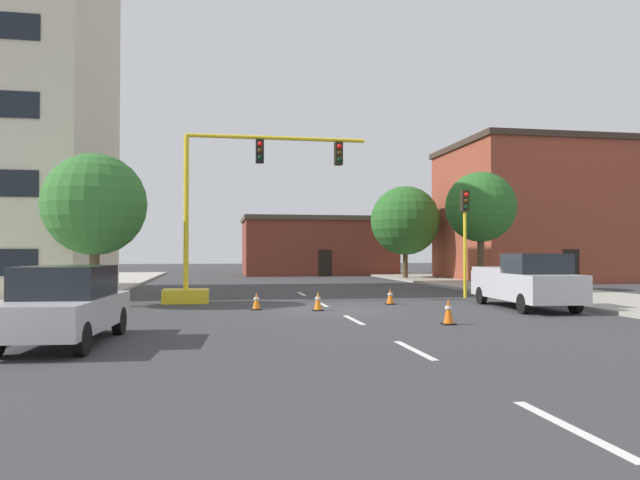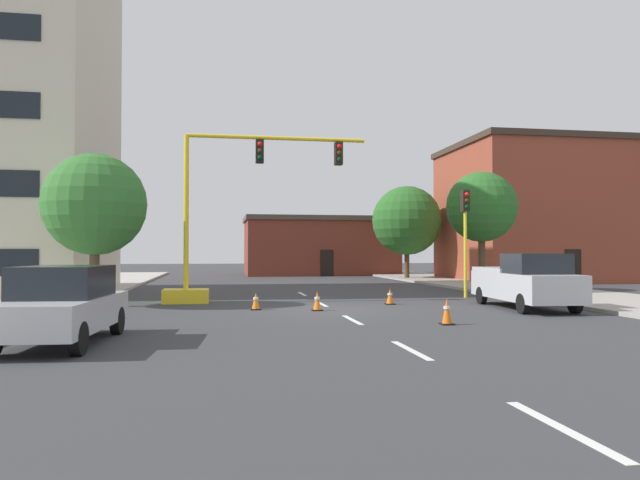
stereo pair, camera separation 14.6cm
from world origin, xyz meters
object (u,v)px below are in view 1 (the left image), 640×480
object	(u,v)px
sedan_silver_near_left	(65,304)
traffic_cone_roadside_c	(256,301)
tree_left_near	(95,205)
traffic_light_pole_right	(465,219)
traffic_signal_gantry	(212,248)
traffic_cone_roadside_b	(448,311)
pickup_truck_silver	(525,282)
tree_right_mid	(481,207)
tree_right_far	(405,221)
traffic_cone_roadside_a	(318,301)
traffic_cone_roadside_d	(390,297)

from	to	relation	value
sedan_silver_near_left	traffic_cone_roadside_c	xyz separation A→B (m)	(4.72, 6.98, -0.58)
tree_left_near	traffic_light_pole_right	bearing A→B (deg)	6.36
traffic_signal_gantry	traffic_cone_roadside_b	size ratio (longest dim) A/B	10.96
pickup_truck_silver	sedan_silver_near_left	size ratio (longest dim) A/B	1.19
pickup_truck_silver	traffic_cone_roadside_b	bearing A→B (deg)	-139.24
traffic_light_pole_right	sedan_silver_near_left	world-z (taller)	traffic_light_pole_right
pickup_truck_silver	traffic_cone_roadside_b	size ratio (longest dim) A/B	7.34
tree_right_mid	traffic_cone_roadside_b	world-z (taller)	tree_right_mid
traffic_signal_gantry	pickup_truck_silver	world-z (taller)	traffic_signal_gantry
traffic_signal_gantry	tree_right_mid	bearing A→B (deg)	18.66
tree_right_far	traffic_cone_roadside_b	world-z (taller)	tree_right_far
traffic_light_pole_right	tree_right_far	world-z (taller)	tree_right_far
traffic_cone_roadside_a	sedan_silver_near_left	bearing A→B (deg)	-137.14
traffic_signal_gantry	traffic_cone_roadside_d	xyz separation A→B (m)	(6.86, -2.01, -1.89)
tree_left_near	traffic_cone_roadside_a	size ratio (longest dim) A/B	8.46
pickup_truck_silver	traffic_cone_roadside_a	size ratio (longest dim) A/B	8.16
sedan_silver_near_left	traffic_cone_roadside_c	world-z (taller)	sedan_silver_near_left
traffic_cone_roadside_b	traffic_cone_roadside_c	distance (m)	7.21
pickup_truck_silver	traffic_cone_roadside_c	bearing A→B (deg)	172.88
tree_right_far	traffic_cone_roadside_d	bearing A→B (deg)	-109.92
tree_left_near	traffic_cone_roadside_a	world-z (taller)	tree_left_near
tree_left_near	traffic_cone_roadside_c	bearing A→B (deg)	-20.22
tree_right_far	tree_right_mid	distance (m)	12.76
pickup_truck_silver	traffic_cone_roadside_a	bearing A→B (deg)	175.94
tree_left_near	traffic_cone_roadside_d	bearing A→B (deg)	-4.74
traffic_cone_roadside_d	traffic_signal_gantry	bearing A→B (deg)	163.67
sedan_silver_near_left	traffic_cone_roadside_b	xyz separation A→B (m)	(9.77, 1.85, -0.52)
tree_right_mid	pickup_truck_silver	xyz separation A→B (m)	(-2.60, -9.12, -3.40)
traffic_cone_roadside_b	traffic_cone_roadside_c	xyz separation A→B (m)	(-5.06, 5.14, -0.07)
pickup_truck_silver	sedan_silver_near_left	bearing A→B (deg)	-158.04
tree_left_near	traffic_cone_roadside_b	size ratio (longest dim) A/B	7.61
traffic_signal_gantry	pickup_truck_silver	distance (m)	12.12
traffic_light_pole_right	tree_left_near	size ratio (longest dim) A/B	0.84
traffic_signal_gantry	traffic_light_pole_right	world-z (taller)	traffic_signal_gantry
tree_right_far	tree_left_near	xyz separation A→B (m)	(-18.20, -18.51, -0.52)
sedan_silver_near_left	traffic_cone_roadside_b	bearing A→B (deg)	10.69
sedan_silver_near_left	traffic_cone_roadside_d	world-z (taller)	sedan_silver_near_left
traffic_cone_roadside_a	traffic_cone_roadside_b	distance (m)	5.37
sedan_silver_near_left	traffic_cone_roadside_c	size ratio (longest dim) A/B	7.48
tree_right_mid	traffic_cone_roadside_a	xyz separation A→B (m)	(-10.13, -8.58, -4.04)
tree_right_mid	traffic_cone_roadside_c	distance (m)	15.12
traffic_cone_roadside_c	traffic_cone_roadside_d	xyz separation A→B (m)	(5.28, 1.24, 0.00)
traffic_signal_gantry	tree_right_far	size ratio (longest dim) A/B	1.20
traffic_light_pole_right	traffic_cone_roadside_d	world-z (taller)	traffic_light_pole_right
tree_right_mid	pickup_truck_silver	distance (m)	10.07
traffic_signal_gantry	pickup_truck_silver	size ratio (longest dim) A/B	1.49
traffic_light_pole_right	tree_right_mid	distance (m)	4.90
tree_right_mid	traffic_cone_roadside_c	xyz separation A→B (m)	(-12.22, -7.91, -4.07)
tree_right_far	traffic_cone_roadside_b	size ratio (longest dim) A/B	9.15
traffic_signal_gantry	traffic_cone_roadside_c	bearing A→B (deg)	-64.04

